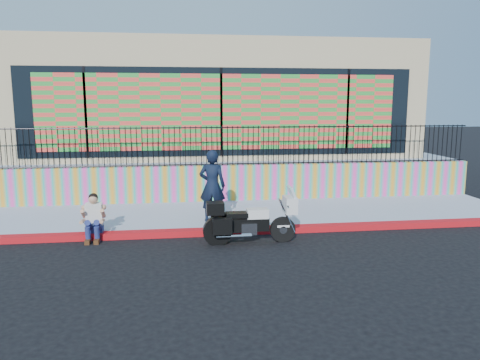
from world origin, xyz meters
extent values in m
plane|color=black|center=(0.00, 0.00, 0.00)|extent=(90.00, 90.00, 0.00)
cube|color=#A80C1E|center=(0.00, 0.00, 0.07)|extent=(16.00, 0.30, 0.15)
cube|color=#939BB0|center=(0.00, 1.65, 0.07)|extent=(16.00, 3.00, 0.15)
cube|color=#F741AA|center=(0.00, 3.25, 0.70)|extent=(16.00, 0.20, 1.10)
cube|color=#939BB0|center=(0.00, 8.35, 0.62)|extent=(16.00, 10.00, 1.25)
cube|color=#C6B384|center=(0.00, 8.15, 3.25)|extent=(14.00, 8.00, 4.00)
cube|color=black|center=(0.00, 4.13, 2.85)|extent=(12.60, 0.04, 2.80)
cube|color=#FC4638|center=(0.00, 4.10, 2.85)|extent=(11.48, 0.02, 2.40)
cylinder|color=black|center=(0.94, -0.78, 0.29)|extent=(0.58, 0.12, 0.58)
cylinder|color=black|center=(-0.57, -0.78, 0.29)|extent=(0.58, 0.12, 0.58)
cube|color=black|center=(0.18, -0.78, 0.44)|extent=(0.84, 0.25, 0.30)
cube|color=silver|center=(0.14, -0.78, 0.35)|extent=(0.35, 0.30, 0.27)
cube|color=silver|center=(0.34, -0.78, 0.69)|extent=(0.49, 0.28, 0.21)
cube|color=black|center=(-0.13, -0.78, 0.67)|extent=(0.49, 0.30, 0.11)
cube|color=silver|center=(1.10, -0.78, 0.87)|extent=(0.27, 0.46, 0.37)
cube|color=silver|center=(1.13, -0.78, 1.15)|extent=(0.16, 0.41, 0.30)
cube|color=black|center=(-0.61, -0.78, 0.84)|extent=(0.39, 0.37, 0.27)
cube|color=black|center=(-0.48, -1.05, 0.49)|extent=(0.42, 0.16, 0.35)
cube|color=black|center=(-0.48, -0.51, 0.49)|extent=(0.42, 0.16, 0.35)
cube|color=silver|center=(0.94, -0.78, 0.38)|extent=(0.28, 0.14, 0.05)
imported|color=black|center=(-0.56, 0.76, 1.07)|extent=(0.76, 0.59, 1.84)
cube|color=navy|center=(-3.38, 0.10, 0.24)|extent=(0.36, 0.28, 0.18)
cube|color=silver|center=(-3.38, 0.06, 0.59)|extent=(0.38, 0.27, 0.54)
sphere|color=tan|center=(-3.38, 0.02, 0.95)|extent=(0.21, 0.21, 0.21)
cube|color=#472814|center=(-3.48, -0.34, 0.05)|extent=(0.11, 0.26, 0.10)
cube|color=#472814|center=(-3.28, -0.34, 0.05)|extent=(0.11, 0.26, 0.10)
camera|label=1|loc=(-1.41, -10.93, 3.19)|focal=35.00mm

